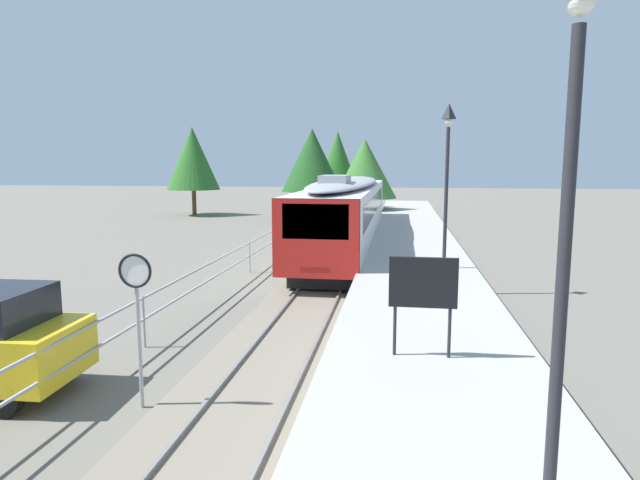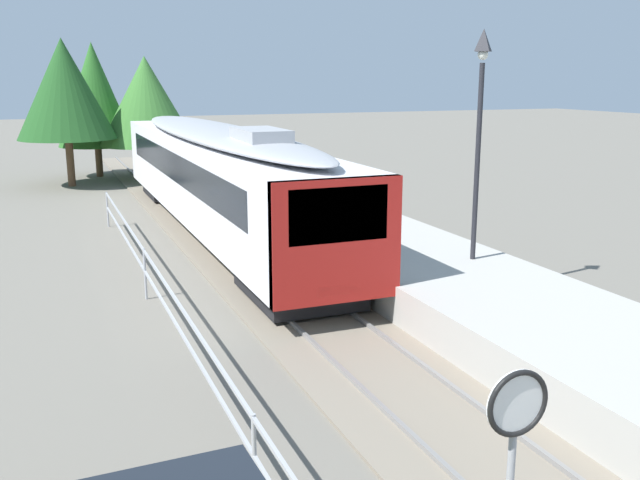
% 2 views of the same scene
% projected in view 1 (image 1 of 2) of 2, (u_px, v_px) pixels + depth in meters
% --- Properties ---
extents(ground_plane, '(160.00, 160.00, 0.00)m').
position_uv_depth(ground_plane, '(263.00, 268.00, 22.44)').
color(ground_plane, '#6B665B').
extents(track_rails, '(3.20, 60.00, 0.14)m').
position_uv_depth(track_rails, '(334.00, 269.00, 21.99)').
color(track_rails, slate).
rests_on(track_rails, ground).
extents(commuter_train, '(2.82, 20.58, 3.74)m').
position_uv_depth(commuter_train, '(347.00, 208.00, 26.82)').
color(commuter_train, silver).
rests_on(commuter_train, track_rails).
extents(station_platform, '(3.90, 60.00, 0.90)m').
position_uv_depth(station_platform, '(414.00, 261.00, 21.45)').
color(station_platform, '#A8A59E').
rests_on(station_platform, ground).
extents(platform_lamp_near_end, '(0.34, 0.34, 5.35)m').
position_uv_depth(platform_lamp_near_end, '(572.00, 129.00, 4.67)').
color(platform_lamp_near_end, '#232328').
rests_on(platform_lamp_near_end, station_platform).
extents(platform_lamp_mid_platform, '(0.34, 0.34, 5.35)m').
position_uv_depth(platform_lamp_mid_platform, '(447.00, 155.00, 17.23)').
color(platform_lamp_mid_platform, '#232328').
rests_on(platform_lamp_mid_platform, station_platform).
extents(platform_notice_board, '(1.20, 0.08, 1.80)m').
position_uv_depth(platform_notice_board, '(423.00, 286.00, 9.41)').
color(platform_notice_board, '#232328').
rests_on(platform_notice_board, station_platform).
extents(speed_limit_sign, '(0.61, 0.10, 2.81)m').
position_uv_depth(speed_limit_sign, '(136.00, 292.00, 9.23)').
color(speed_limit_sign, '#9EA0A5').
rests_on(speed_limit_sign, ground).
extents(carpark_fence, '(0.06, 36.06, 1.25)m').
position_uv_depth(carpark_fence, '(143.00, 310.00, 12.56)').
color(carpark_fence, '#9EA0A5').
rests_on(carpark_fence, ground).
extents(tree_behind_carpark, '(3.96, 3.96, 6.96)m').
position_uv_depth(tree_behind_carpark, '(338.00, 165.00, 42.92)').
color(tree_behind_carpark, brown).
rests_on(tree_behind_carpark, ground).
extents(tree_behind_station_far, '(4.61, 4.61, 6.99)m').
position_uv_depth(tree_behind_station_far, '(312.00, 160.00, 40.09)').
color(tree_behind_station_far, brown).
rests_on(tree_behind_station_far, ground).
extents(tree_distant_left, '(4.86, 4.86, 6.23)m').
position_uv_depth(tree_distant_left, '(365.00, 169.00, 40.51)').
color(tree_distant_left, brown).
rests_on(tree_distant_left, ground).
extents(tree_distant_centre, '(4.47, 4.47, 7.45)m').
position_uv_depth(tree_distant_centre, '(193.00, 159.00, 45.20)').
color(tree_distant_centre, brown).
rests_on(tree_distant_centre, ground).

